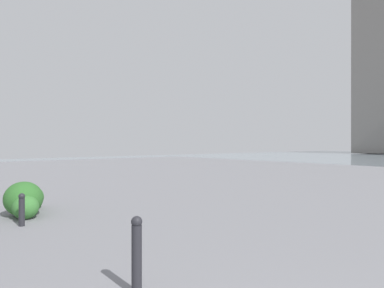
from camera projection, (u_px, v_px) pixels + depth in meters
bollard_near at (137, 254)px, 3.91m from camera, size 0.13×0.13×0.90m
bollard_mid at (22, 209)px, 7.15m from camera, size 0.13×0.13×0.69m
shrub_low at (23, 199)px, 8.13m from camera, size 0.97×0.87×0.82m
shrub_round at (25, 207)px, 7.82m from camera, size 0.64×0.58×0.55m
shrub_wide at (30, 197)px, 8.98m from camera, size 0.73×0.66×0.62m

